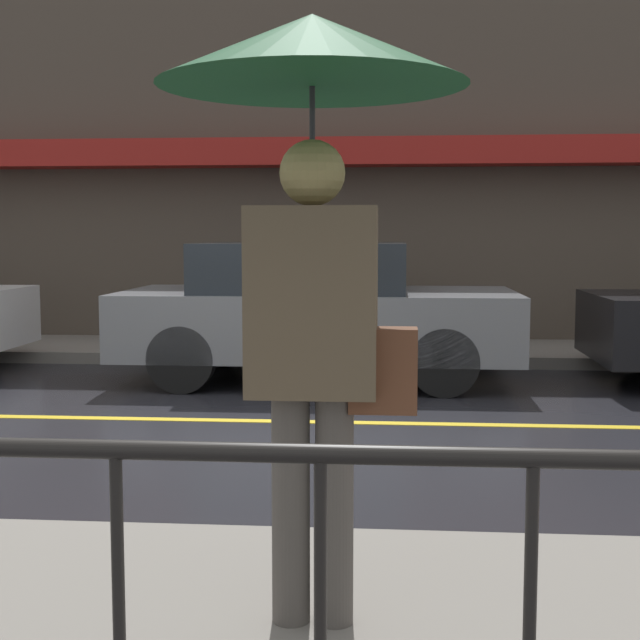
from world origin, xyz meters
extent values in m
plane|color=black|center=(0.00, 0.00, 0.00)|extent=(80.00, 80.00, 0.00)
cube|color=slate|center=(0.00, 3.92, 0.07)|extent=(28.00, 1.80, 0.14)
cube|color=gold|center=(0.00, 0.00, 0.00)|extent=(25.20, 0.12, 0.01)
cube|color=#4C4238|center=(0.00, 4.97, 2.85)|extent=(28.00, 0.30, 5.70)
cube|color=maroon|center=(0.00, 4.55, 2.60)|extent=(16.80, 0.55, 0.35)
cylinder|color=#4C4742|center=(1.08, -4.06, 0.56)|extent=(0.14, 0.14, 0.84)
cylinder|color=#4C4742|center=(1.23, -4.06, 0.56)|extent=(0.14, 0.14, 0.84)
cube|color=brown|center=(1.16, -4.06, 1.31)|extent=(0.45, 0.27, 0.66)
sphere|color=#9C8A50|center=(1.16, -4.06, 1.76)|extent=(0.23, 0.23, 0.23)
cylinder|color=#262628|center=(1.16, -4.06, 1.68)|extent=(0.02, 0.02, 0.74)
cone|color=#144723|center=(1.16, -4.06, 2.17)|extent=(1.08, 1.08, 0.24)
cube|color=brown|center=(1.41, -4.06, 1.07)|extent=(0.24, 0.12, 0.30)
cube|color=slate|center=(0.66, 2.12, 0.61)|extent=(4.09, 1.94, 0.67)
cube|color=#1E2328|center=(0.50, 2.12, 1.20)|extent=(2.13, 1.78, 0.50)
cylinder|color=black|center=(1.93, 2.98, 0.33)|extent=(0.66, 0.22, 0.66)
cylinder|color=black|center=(1.93, 1.26, 0.33)|extent=(0.66, 0.22, 0.66)
cylinder|color=black|center=(-0.61, 2.98, 0.33)|extent=(0.66, 0.22, 0.66)
cylinder|color=black|center=(-0.61, 1.26, 0.33)|extent=(0.66, 0.22, 0.66)
camera|label=1|loc=(1.44, -7.18, 1.55)|focal=50.00mm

